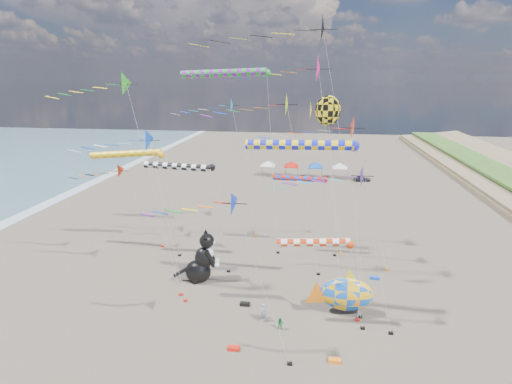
{
  "coord_description": "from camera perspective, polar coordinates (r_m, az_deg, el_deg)",
  "views": [
    {
      "loc": [
        3.4,
        -22.53,
        20.16
      ],
      "look_at": [
        -1.61,
        12.0,
        10.17
      ],
      "focal_mm": 28.0,
      "sensor_mm": 36.0,
      "label": 1
    }
  ],
  "objects": [
    {
      "name": "delta_kite_4",
      "position": [
        36.98,
        8.85,
        21.75
      ],
      "size": [
        15.86,
        2.63,
        25.61
      ],
      "color": "black",
      "rests_on": "ground"
    },
    {
      "name": "person_adult",
      "position": [
        35.65,
        1.06,
        -16.85
      ],
      "size": [
        0.71,
        0.71,
        1.67
      ],
      "primitive_type": "imported",
      "rotation": [
        0.0,
        0.0,
        0.78
      ],
      "color": "gray",
      "rests_on": "ground"
    },
    {
      "name": "delta_kite_9",
      "position": [
        41.48,
        12.96,
        8.56
      ],
      "size": [
        13.69,
        2.69,
        16.69
      ],
      "color": "red",
      "rests_on": "ground"
    },
    {
      "name": "parked_car",
      "position": [
        83.48,
        14.92,
        1.86
      ],
      "size": [
        3.55,
        1.91,
        1.15
      ],
      "primitive_type": "imported",
      "rotation": [
        0.0,
        0.0,
        1.74
      ],
      "color": "#26262D",
      "rests_on": "ground"
    },
    {
      "name": "delta_kite_8",
      "position": [
        36.29,
        -17.54,
        14.14
      ],
      "size": [
        9.79,
        2.15,
        20.84
      ],
      "color": "#27971E",
      "rests_on": "ground"
    },
    {
      "name": "windsock_5",
      "position": [
        41.33,
        -10.6,
        3.51
      ],
      "size": [
        8.8,
        0.74,
        11.86
      ],
      "color": "black",
      "rests_on": "ground"
    },
    {
      "name": "windsock_3",
      "position": [
        31.81,
        6.91,
        6.58
      ],
      "size": [
        10.21,
        0.83,
        15.5
      ],
      "color": "#161BE1",
      "rests_on": "ground"
    },
    {
      "name": "delta_kite_5",
      "position": [
        44.62,
        9.05,
        16.85
      ],
      "size": [
        13.51,
        3.19,
        22.79
      ],
      "color": "#EE1985",
      "rests_on": "ground"
    },
    {
      "name": "kite_bag_2",
      "position": [
        44.19,
        16.61,
        -11.68
      ],
      "size": [
        0.9,
        0.44,
        0.3
      ],
      "primitive_type": "cube",
      "color": "blue",
      "rests_on": "ground"
    },
    {
      "name": "cat_inflatable",
      "position": [
        41.43,
        -7.96,
        -9.07
      ],
      "size": [
        4.4,
        2.89,
        5.46
      ],
      "primitive_type": null,
      "rotation": [
        0.0,
        0.0,
        0.23
      ],
      "color": "black",
      "rests_on": "ground"
    },
    {
      "name": "delta_kite_6",
      "position": [
        35.45,
        -16.45,
        6.5
      ],
      "size": [
        9.92,
        2.15,
        16.11
      ],
      "color": "blue",
      "rests_on": "ground"
    },
    {
      "name": "delta_kite_7",
      "position": [
        30.47,
        13.48,
        1.57
      ],
      "size": [
        9.65,
        1.89,
        14.12
      ],
      "color": "#43138F",
      "rests_on": "ground"
    },
    {
      "name": "windsock_1",
      "position": [
        45.32,
        6.59,
        1.83
      ],
      "size": [
        7.59,
        0.65,
        9.57
      ],
      "color": "red",
      "rests_on": "ground"
    },
    {
      "name": "tent_row",
      "position": [
        84.28,
        6.81,
        4.22
      ],
      "size": [
        19.2,
        4.2,
        3.8
      ],
      "color": "silver",
      "rests_on": "ground"
    },
    {
      "name": "delta_kite_2",
      "position": [
        49.68,
        -4.26,
        11.91
      ],
      "size": [
        10.05,
        2.02,
        18.04
      ],
      "color": "#1A7BC0",
      "rests_on": "ground"
    },
    {
      "name": "angelfish_kite",
      "position": [
        36.47,
        9.91,
        11.15
      ],
      "size": [
        3.74,
        3.02,
        18.7
      ],
      "color": "yellow",
      "rests_on": "ground"
    },
    {
      "name": "delta_kite_0",
      "position": [
        39.15,
        3.52,
        12.08
      ],
      "size": [
        11.56,
        2.3,
        18.97
      ],
      "color": "#D1F211",
      "rests_on": "ground"
    },
    {
      "name": "child_blue",
      "position": [
        36.18,
        1.13,
        -16.99
      ],
      "size": [
        0.45,
        0.6,
        0.95
      ],
      "primitive_type": "imported",
      "rotation": [
        0.0,
        0.0,
        1.12
      ],
      "color": "#2330B2",
      "rests_on": "ground"
    },
    {
      "name": "ground",
      "position": [
        30.42,
        -0.28,
        -25.53
      ],
      "size": [
        260.0,
        260.0,
        0.0
      ],
      "primitive_type": "plane",
      "color": "#50473B",
      "rests_on": "ground"
    },
    {
      "name": "delta_kite_1",
      "position": [
        26.64,
        -5.25,
        -2.05
      ],
      "size": [
        10.3,
        1.86,
        13.24
      ],
      "color": "#0E2DB7",
      "rests_on": "ground"
    },
    {
      "name": "delta_kite_3",
      "position": [
        50.25,
        -18.9,
        2.79
      ],
      "size": [
        10.09,
        1.83,
        10.72
      ],
      "color": "#FF3B19",
      "rests_on": "ground"
    },
    {
      "name": "kite_bag_1",
      "position": [
        38.1,
        -1.58,
        -15.72
      ],
      "size": [
        0.9,
        0.44,
        0.3
      ],
      "primitive_type": "cube",
      "color": "black",
      "rests_on": "ground"
    },
    {
      "name": "fish_inflatable",
      "position": [
        36.97,
        12.68,
        -14.03
      ],
      "size": [
        6.31,
        2.91,
        4.3
      ],
      "color": "blue",
      "rests_on": "ground"
    },
    {
      "name": "kite_bag_0",
      "position": [
        32.98,
        -3.21,
        -21.41
      ],
      "size": [
        0.9,
        0.44,
        0.3
      ],
      "primitive_type": "cube",
      "color": "red",
      "rests_on": "ground"
    },
    {
      "name": "windsock_0",
      "position": [
        32.38,
        8.78,
        -7.24
      ],
      "size": [
        7.48,
        0.68,
        7.9
      ],
      "color": "red",
      "rests_on": "ground"
    },
    {
      "name": "kite_bag_3",
      "position": [
        32.37,
        11.19,
        -22.57
      ],
      "size": [
        0.9,
        0.44,
        0.3
      ],
      "primitive_type": "cube",
      "color": "orange",
      "rests_on": "ground"
    },
    {
      "name": "windsock_4",
      "position": [
        44.74,
        -4.09,
        16.51
      ],
      "size": [
        11.1,
        0.86,
        21.11
      ],
      "color": "green",
      "rests_on": "ground"
    },
    {
      "name": "windsock_2",
      "position": [
        46.71,
        -17.64,
        5.14
      ],
      "size": [
        9.85,
        0.79,
        12.43
      ],
      "color": "gold",
      "rests_on": "ground"
    },
    {
      "name": "child_green",
      "position": [
        34.84,
        3.51,
        -18.28
      ],
      "size": [
        0.6,
        0.5,
        1.13
      ],
      "primitive_type": "imported",
      "rotation": [
        0.0,
        0.0,
        -0.14
      ],
      "color": "#1D7637",
      "rests_on": "ground"
    }
  ]
}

